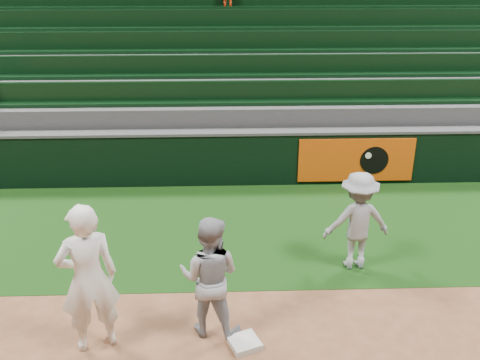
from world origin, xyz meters
name	(u,v)px	position (x,y,z in m)	size (l,w,h in m)	color
ground	(225,329)	(0.00, 0.00, 0.00)	(70.00, 70.00, 0.00)	brown
foul_grass	(223,228)	(0.00, 3.00, 0.00)	(36.00, 4.20, 0.01)	black
first_base	(244,343)	(0.26, -0.34, 0.04)	(0.38, 0.38, 0.09)	silver
first_baseman	(88,279)	(-1.73, -0.26, 1.05)	(0.76, 0.50, 2.09)	white
baserunner	(210,277)	(-0.19, 0.00, 0.87)	(0.85, 0.66, 1.75)	#989AA1
base_coach	(357,221)	(2.19, 1.59, 0.85)	(1.09, 0.62, 1.68)	gray
field_wall	(223,157)	(0.03, 5.20, 0.63)	(36.00, 0.45, 1.25)	black
stadium_seating	(221,75)	(-0.01, 8.97, 1.70)	(36.00, 5.95, 5.04)	#373739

